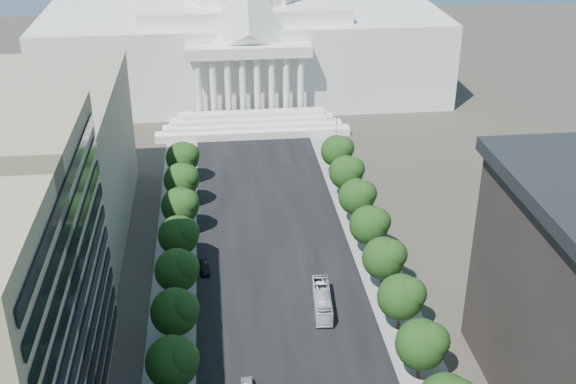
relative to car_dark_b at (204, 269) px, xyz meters
name	(u,v)px	position (x,y,z in m)	size (l,w,h in m)	color
road_asphalt	(272,242)	(13.50, 9.25, -0.68)	(30.00, 260.00, 0.01)	black
sidewalk_left	(176,248)	(-5.50, 9.25, -0.68)	(8.00, 260.00, 0.02)	gray
sidewalk_right	(366,237)	(32.50, 9.25, -0.68)	(8.00, 260.00, 0.02)	gray
capitol	(243,28)	(13.50, 104.14, 19.33)	(120.00, 56.00, 73.00)	white
office_block_left_far	(23,164)	(-34.50, 19.25, 14.32)	(38.00, 52.00, 30.00)	gray
tree_l_d	(174,361)	(-4.16, -32.94, 5.78)	(7.79, 7.60, 9.97)	#33261C
tree_l_e	(177,311)	(-4.16, -20.94, 5.78)	(7.79, 7.60, 9.97)	#33261C
tree_l_f	(179,269)	(-4.16, -8.94, 5.78)	(7.79, 7.60, 9.97)	#33261C
tree_l_g	(180,235)	(-4.16, 3.06, 5.78)	(7.79, 7.60, 9.97)	#33261C
tree_l_h	(182,205)	(-4.16, 15.06, 5.78)	(7.79, 7.60, 9.97)	#33261C
tree_l_i	(183,179)	(-4.16, 27.06, 5.78)	(7.79, 7.60, 9.97)	#33261C
tree_l_j	(184,157)	(-4.16, 39.06, 5.78)	(7.79, 7.60, 9.97)	#33261C
tree_r_d	(424,343)	(31.84, -32.94, 5.78)	(7.79, 7.60, 9.97)	#33261C
tree_r_e	(403,296)	(31.84, -20.94, 5.78)	(7.79, 7.60, 9.97)	#33261C
tree_r_f	(386,257)	(31.84, -8.94, 5.78)	(7.79, 7.60, 9.97)	#33261C
tree_r_g	(371,224)	(31.84, 3.06, 5.78)	(7.79, 7.60, 9.97)	#33261C
tree_r_h	(359,196)	(31.84, 15.06, 5.78)	(7.79, 7.60, 9.97)	#33261C
tree_r_i	(348,172)	(31.84, 27.06, 5.78)	(7.79, 7.60, 9.97)	#33261C
tree_r_j	(338,150)	(31.84, 39.06, 5.78)	(7.79, 7.60, 9.97)	#33261C
streetlight_c	(412,298)	(33.40, -20.75, 5.14)	(2.61, 0.44, 9.00)	gray
streetlight_d	(378,224)	(33.40, 4.25, 5.14)	(2.61, 0.44, 9.00)	gray
streetlight_e	(353,170)	(33.40, 29.25, 5.14)	(2.61, 0.44, 9.00)	gray
streetlight_f	(334,129)	(33.40, 54.25, 5.14)	(2.61, 0.44, 9.00)	gray
car_dark_b	(204,269)	(0.00, 0.00, 0.00)	(1.90, 4.66, 1.35)	black
city_bus	(322,300)	(19.92, -13.87, 1.00)	(2.81, 12.01, 3.35)	silver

